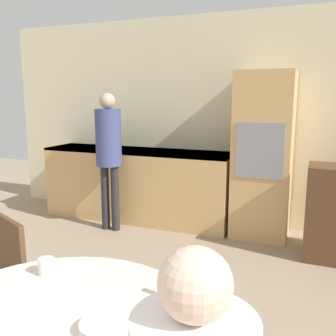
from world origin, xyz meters
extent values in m
cube|color=beige|center=(0.00, 5.17, 1.30)|extent=(6.42, 0.05, 2.60)
cube|color=tan|center=(-1.12, 4.82, 0.46)|extent=(2.48, 0.60, 0.93)
cube|color=black|center=(-1.12, 4.82, 0.91)|extent=(2.48, 0.60, 0.03)
cube|color=tan|center=(0.48, 4.83, 0.94)|extent=(0.63, 0.58, 1.88)
cube|color=gray|center=(0.48, 4.54, 1.04)|extent=(0.50, 0.01, 0.60)
cylinder|color=beige|center=(0.12, 1.58, 0.72)|extent=(1.20, 1.20, 0.03)
cylinder|color=#51331E|center=(-0.75, 2.14, 0.22)|extent=(0.04, 0.04, 0.43)
cube|color=#51331E|center=(-0.59, 2.10, 0.68)|extent=(0.36, 0.18, 0.46)
sphere|color=beige|center=(0.80, 1.30, 1.16)|extent=(0.18, 0.18, 0.18)
cylinder|color=#262628|center=(-1.31, 4.33, 0.40)|extent=(0.10, 0.10, 0.80)
cylinder|color=#262628|center=(-1.18, 4.33, 0.40)|extent=(0.10, 0.10, 0.80)
cylinder|color=#3D477A|center=(-1.24, 4.33, 1.13)|extent=(0.30, 0.30, 0.67)
sphere|color=tan|center=(-1.24, 4.33, 1.55)|extent=(0.18, 0.18, 0.18)
cylinder|color=silver|center=(-0.16, 1.90, 0.78)|extent=(0.08, 0.08, 0.08)
cylinder|color=white|center=(0.35, 1.60, 0.76)|extent=(0.17, 0.17, 0.04)
cylinder|color=white|center=(0.47, 1.92, 0.77)|extent=(0.03, 0.03, 0.07)
cylinder|color=silver|center=(0.47, 1.92, 0.82)|extent=(0.03, 0.03, 0.01)
camera|label=1|loc=(1.04, 0.52, 1.60)|focal=40.00mm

